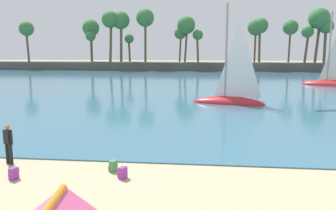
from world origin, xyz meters
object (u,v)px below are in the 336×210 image
object	(u,v)px
backpack_spare	(123,173)
sailboat_mid_bay	(331,79)
person_at_waterline	(8,143)
backpack_near_kite	(113,166)
sailboat_near_shore	(230,94)
backpack_by_trailer	(14,174)

from	to	relation	value
backpack_spare	sailboat_mid_bay	size ratio (longest dim) A/B	0.04
person_at_waterline	backpack_spare	distance (m)	5.15
person_at_waterline	backpack_near_kite	distance (m)	4.53
backpack_spare	sailboat_mid_bay	world-z (taller)	sailboat_mid_bay
sailboat_near_shore	backpack_near_kite	bearing A→B (deg)	-109.19
backpack_by_trailer	backpack_spare	xyz separation A→B (m)	(3.92, 0.49, 0.00)
person_at_waterline	sailboat_near_shore	bearing A→B (deg)	57.65
backpack_by_trailer	sailboat_mid_bay	size ratio (longest dim) A/B	0.04
sailboat_near_shore	sailboat_mid_bay	size ratio (longest dim) A/B	0.90
sailboat_near_shore	sailboat_mid_bay	distance (m)	20.81
backpack_spare	backpack_by_trailer	bearing A→B (deg)	-172.84
backpack_spare	person_at_waterline	bearing A→B (deg)	168.13
backpack_by_trailer	backpack_spare	world-z (taller)	same
sailboat_near_shore	sailboat_mid_bay	xyz separation A→B (m)	(13.86, 15.52, 0.09)
sailboat_near_shore	backpack_by_trailer	bearing A→B (deg)	-117.35
backpack_by_trailer	sailboat_mid_bay	bearing A→B (deg)	55.28
backpack_spare	backpack_near_kite	bearing A→B (deg)	129.33
person_at_waterline	sailboat_near_shore	size ratio (longest dim) A/B	0.19
backpack_near_kite	backpack_spare	bearing A→B (deg)	-50.67
backpack_by_trailer	backpack_spare	distance (m)	3.95
backpack_near_kite	backpack_spare	distance (m)	0.84
backpack_near_kite	sailboat_mid_bay	distance (m)	37.57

